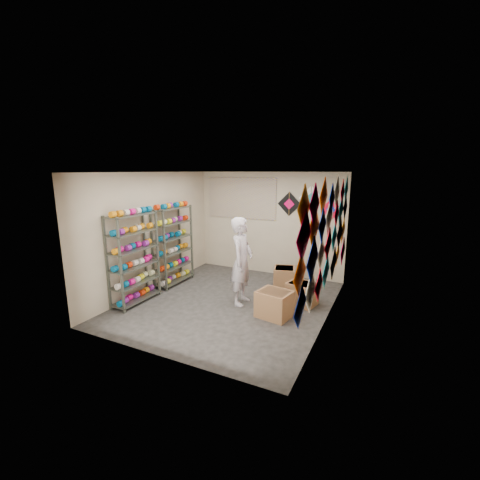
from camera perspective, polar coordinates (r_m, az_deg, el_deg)
The scene contains 12 objects.
ground at distance 6.93m, azimuth -1.86°, elevation -10.96°, with size 4.50×4.50×0.00m, color #262421.
room_walls at distance 6.46m, azimuth -1.96°, elevation 2.56°, with size 4.50×4.50×4.50m.
shelf_rack_front at distance 6.98m, azimuth -18.35°, elevation -3.18°, with size 0.40×1.10×1.90m, color #4C5147.
shelf_rack_back at distance 7.93m, azimuth -11.84°, elevation -1.00°, with size 0.40×1.10×1.90m, color #4C5147.
string_spools at distance 7.42m, azimuth -14.92°, elevation -1.31°, with size 0.12×2.36×0.12m.
kite_wall_display at distance 5.79m, azimuth 15.46°, elevation 0.87°, with size 0.06×4.30×2.09m.
back_wall_kites at distance 8.15m, azimuth 12.01°, elevation 6.39°, with size 1.63×0.02×0.83m.
poster at distance 8.75m, azimuth 0.22°, elevation 7.47°, with size 2.00×0.01×1.10m, color #574BA3.
shopkeeper at distance 6.59m, azimuth 0.31°, elevation -3.79°, with size 0.49×0.70×1.82m, color beige.
carton_a at distance 6.24m, azimuth 6.12°, elevation -11.25°, with size 0.61×0.51×0.51m, color #9D6D44.
carton_b at distance 6.87m, azimuth 10.94°, elevation -9.34°, with size 0.57×0.46×0.46m, color #9D6D44.
carton_c at distance 7.81m, azimuth 7.85°, elevation -6.53°, with size 0.48×0.53×0.46m, color #9D6D44.
Camera 1 is at (2.98, -5.63, 2.74)m, focal length 24.00 mm.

